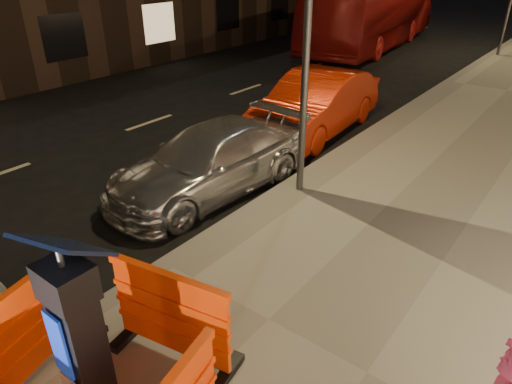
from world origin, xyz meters
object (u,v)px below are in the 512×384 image
Objects in this scene: parking_kiosk at (81,342)px; barrier_back at (171,316)px; barrier_kerbside at (32,329)px; car_red at (314,132)px; car_silver at (211,190)px; bus_doubledecker at (371,46)px.

parking_kiosk is 1.04m from barrier_back.
parking_kiosk is 1.40× the size of barrier_kerbside.
parking_kiosk reaches higher than barrier_back.
car_red is (-2.53, 7.98, -1.13)m from parking_kiosk.
barrier_kerbside is 8.17m from car_red.
parking_kiosk is 0.48× the size of car_silver.
parking_kiosk is 0.45× the size of car_red.
barrier_back is at bearing -47.42° from car_silver.
barrier_back is at bearing 76.63° from parking_kiosk.
car_silver is 15.61m from bus_doubledecker.
car_red is at bearing 96.52° from car_silver.
barrier_kerbside is 0.34× the size of car_silver.
barrier_back is 19.41m from bus_doubledecker.
bus_doubledecker is at bearing 109.62° from car_silver.
barrier_back reaches higher than car_silver.
car_red is (-2.53, 7.03, -0.70)m from barrier_back.
parking_kiosk is at bearing -105.37° from barrier_kerbside.
car_silver is at bearing 116.93° from barrier_back.
car_red is (-0.08, 3.81, 0.00)m from car_silver.
car_silver is at bearing -92.70° from car_red.
barrier_kerbside is (-0.95, -0.95, 0.00)m from barrier_back.
bus_doubledecker is (-3.78, 11.31, 0.00)m from car_red.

